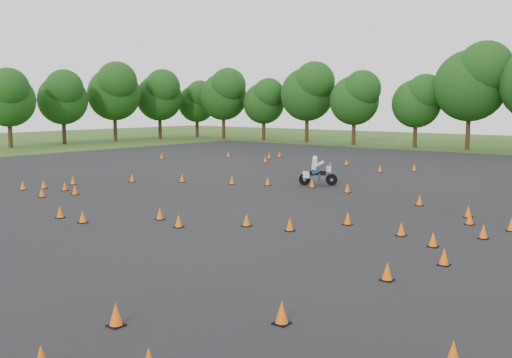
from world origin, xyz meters
The scene contains 4 objects.
ground centered at (0.00, 0.00, 0.00)m, with size 140.00×140.00×0.00m, color #2D5119.
asphalt_pad centered at (0.00, 6.00, 0.01)m, with size 62.00×62.00×0.00m, color black.
traffic_cones centered at (-0.27, 5.57, 0.23)m, with size 36.48×33.58×0.45m.
rider_white centered at (-1.51, 11.23, 0.80)m, with size 2.06×0.63×1.59m, color silver, non-canonical shape.
Camera 1 is at (14.88, -14.55, 4.32)m, focal length 40.00 mm.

